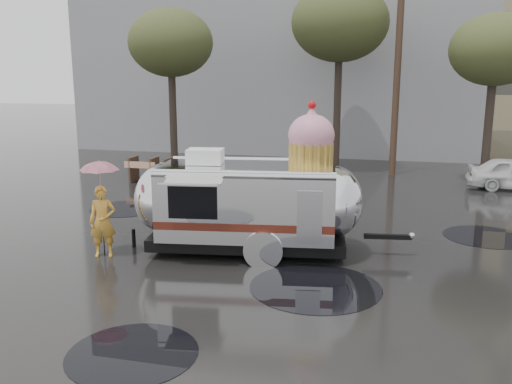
# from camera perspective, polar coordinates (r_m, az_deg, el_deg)

# --- Properties ---
(ground) EXTENTS (120.00, 120.00, 0.00)m
(ground) POSITION_cam_1_polar(r_m,az_deg,el_deg) (10.60, -0.09, -11.08)
(ground) COLOR black
(ground) RESTS_ON ground
(puddles) EXTENTS (12.86, 10.46, 0.01)m
(puddles) POSITION_cam_1_polar(r_m,az_deg,el_deg) (13.32, 2.09, -6.09)
(puddles) COLOR black
(puddles) RESTS_ON ground
(grey_building) EXTENTS (22.00, 12.00, 13.00)m
(grey_building) POSITION_cam_1_polar(r_m,az_deg,el_deg) (34.12, 3.34, 16.15)
(grey_building) COLOR slate
(grey_building) RESTS_ON ground
(utility_pole) EXTENTS (1.60, 0.28, 9.00)m
(utility_pole) POSITION_cam_1_polar(r_m,az_deg,el_deg) (23.44, 14.70, 12.93)
(utility_pole) COLOR #473323
(utility_pole) RESTS_ON ground
(tree_left) EXTENTS (3.64, 3.64, 6.95)m
(tree_left) POSITION_cam_1_polar(r_m,az_deg,el_deg) (24.35, -8.97, 15.18)
(tree_left) COLOR #382D26
(tree_left) RESTS_ON ground
(tree_mid) EXTENTS (4.20, 4.20, 8.03)m
(tree_mid) POSITION_cam_1_polar(r_m,az_deg,el_deg) (24.64, 8.82, 17.14)
(tree_mid) COLOR #382D26
(tree_mid) RESTS_ON ground
(tree_right) EXTENTS (3.36, 3.36, 6.42)m
(tree_right) POSITION_cam_1_polar(r_m,az_deg,el_deg) (22.75, 23.87, 13.43)
(tree_right) COLOR #382D26
(tree_right) RESTS_ON ground
(barricade_row) EXTENTS (4.30, 0.80, 1.00)m
(barricade_row) POSITION_cam_1_polar(r_m,az_deg,el_deg) (21.28, -8.08, 2.22)
(barricade_row) COLOR #473323
(barricade_row) RESTS_ON ground
(airstream_trailer) EXTENTS (6.80, 3.19, 3.69)m
(airstream_trailer) POSITION_cam_1_polar(r_m,az_deg,el_deg) (12.90, -0.49, -0.76)
(airstream_trailer) COLOR silver
(airstream_trailer) RESTS_ON ground
(person_left) EXTENTS (0.70, 0.58, 1.68)m
(person_left) POSITION_cam_1_polar(r_m,az_deg,el_deg) (13.16, -15.84, -3.00)
(person_left) COLOR gold
(person_left) RESTS_ON ground
(umbrella_pink) EXTENTS (1.10, 1.10, 2.30)m
(umbrella_pink) POSITION_cam_1_polar(r_m,az_deg,el_deg) (12.93, -16.12, 1.63)
(umbrella_pink) COLOR pink
(umbrella_pink) RESTS_ON ground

